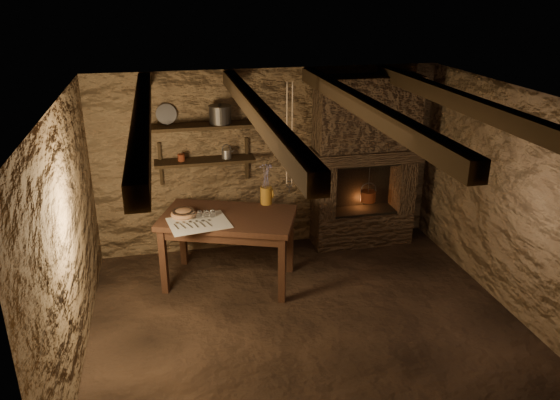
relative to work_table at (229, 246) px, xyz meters
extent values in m
plane|color=black|center=(0.68, -1.06, -0.47)|extent=(4.50, 4.50, 0.00)
cube|color=brown|center=(0.68, 0.94, 0.73)|extent=(4.50, 0.04, 2.40)
cube|color=brown|center=(0.68, -3.06, 0.73)|extent=(4.50, 0.04, 2.40)
cube|color=brown|center=(-1.57, -1.06, 0.73)|extent=(0.04, 4.00, 2.40)
cube|color=brown|center=(2.93, -1.06, 0.73)|extent=(0.04, 4.00, 2.40)
cube|color=black|center=(0.68, -1.06, 1.93)|extent=(4.50, 4.00, 0.04)
cube|color=black|center=(-0.82, -1.06, 1.84)|extent=(0.14, 3.95, 0.16)
cube|color=black|center=(0.18, -1.06, 1.84)|extent=(0.14, 3.95, 0.16)
cube|color=black|center=(1.18, -1.06, 1.84)|extent=(0.14, 3.95, 0.16)
cube|color=black|center=(2.18, -1.06, 1.84)|extent=(0.14, 3.95, 0.16)
cube|color=black|center=(-0.17, 0.78, 0.83)|extent=(1.25, 0.30, 0.04)
cube|color=black|center=(-0.17, 0.78, 1.28)|extent=(1.25, 0.30, 0.04)
cube|color=#35261A|center=(1.93, 0.71, -0.24)|extent=(1.35, 0.45, 0.45)
cube|color=#35261A|center=(1.37, 0.71, 0.36)|extent=(0.23, 0.45, 0.75)
cube|color=#35261A|center=(2.49, 0.71, 0.36)|extent=(0.23, 0.45, 0.75)
cube|color=#35261A|center=(1.93, 0.68, 0.81)|extent=(1.43, 0.51, 0.16)
cube|color=#35261A|center=(1.93, 0.71, 1.36)|extent=(1.35, 0.45, 0.94)
cube|color=black|center=(1.93, 0.90, 0.36)|extent=(0.90, 0.06, 0.75)
cube|color=black|center=(0.00, 0.00, 0.37)|extent=(1.73, 1.35, 0.07)
cube|color=black|center=(0.00, 0.00, 0.27)|extent=(1.56, 1.18, 0.11)
cube|color=beige|center=(-0.35, -0.15, 0.41)|extent=(0.73, 0.63, 0.01)
cylinder|color=#B07622|center=(0.51, 0.26, 0.51)|extent=(0.15, 0.15, 0.22)
torus|color=#B07622|center=(0.58, 0.26, 0.53)|extent=(0.02, 0.12, 0.12)
ellipsoid|color=brown|center=(-0.50, 0.07, 0.44)|extent=(0.35, 0.35, 0.10)
cylinder|color=#2E2B29|center=(0.04, 0.78, 1.40)|extent=(0.28, 0.28, 0.20)
cylinder|color=#9E9D99|center=(-0.60, 0.88, 1.43)|extent=(0.26, 0.14, 0.25)
cylinder|color=#582011|center=(-0.46, 0.78, 0.90)|extent=(0.09, 0.09, 0.09)
cylinder|color=maroon|center=(1.99, 0.66, 0.22)|extent=(0.24, 0.24, 0.14)
torus|color=#2E2B29|center=(1.99, 0.66, 0.31)|extent=(0.23, 0.01, 0.23)
cylinder|color=#2E2B29|center=(1.99, 0.66, 0.47)|extent=(0.01, 0.01, 0.44)
camera|label=1|loc=(-0.66, -5.80, 2.90)|focal=35.00mm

